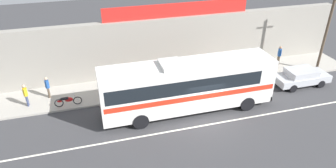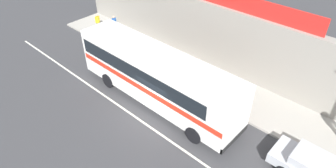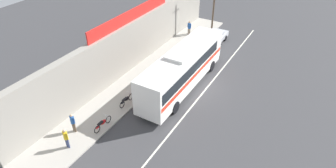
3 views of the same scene
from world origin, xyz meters
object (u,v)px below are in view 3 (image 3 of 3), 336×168
at_px(utility_pole, 214,1).
at_px(motorcycle_blue, 102,123).
at_px(motorcycle_orange, 126,100).
at_px(pedestrian_far_left, 73,121).
at_px(pedestrian_by_curb, 66,137).
at_px(parked_car, 215,37).
at_px(pedestrian_near_shop, 189,27).
at_px(intercity_bus, 182,68).

distance_m(utility_pole, motorcycle_blue, 20.98).
distance_m(motorcycle_orange, pedestrian_far_left, 4.80).
bearing_deg(pedestrian_far_left, motorcycle_orange, -16.59).
height_order(motorcycle_blue, pedestrian_by_curb, pedestrian_by_curb).
bearing_deg(utility_pole, motorcycle_blue, 179.74).
relative_size(parked_car, motorcycle_blue, 2.33).
distance_m(utility_pole, pedestrian_far_left, 22.29).
xyz_separation_m(motorcycle_orange, pedestrian_near_shop, (14.88, 1.61, 0.60)).
xyz_separation_m(intercity_bus, parked_car, (9.95, 0.89, -1.33)).
bearing_deg(motorcycle_blue, pedestrian_near_shop, 5.75).
height_order(parked_car, pedestrian_near_shop, pedestrian_near_shop).
relative_size(intercity_bus, pedestrian_near_shop, 6.70).
xyz_separation_m(parked_car, pedestrian_by_curb, (-20.60, 2.48, 0.37)).
height_order(utility_pole, pedestrian_near_shop, utility_pole).
height_order(intercity_bus, motorcycle_orange, intercity_bus).
bearing_deg(parked_car, pedestrian_far_left, 170.36).
height_order(intercity_bus, parked_car, intercity_bus).
relative_size(intercity_bus, pedestrian_far_left, 7.13).
bearing_deg(pedestrian_by_curb, motorcycle_blue, -16.24).
xyz_separation_m(pedestrian_far_left, pedestrian_by_curb, (-1.40, -0.78, 0.01)).
bearing_deg(pedestrian_by_curb, pedestrian_far_left, 29.18).
bearing_deg(motorcycle_orange, pedestrian_by_curb, 174.42).
xyz_separation_m(utility_pole, pedestrian_far_left, (-22.05, 1.67, -2.85)).
relative_size(motorcycle_orange, pedestrian_near_shop, 1.04).
distance_m(pedestrian_far_left, pedestrian_near_shop, 19.46).
distance_m(pedestrian_by_curb, pedestrian_near_shop, 20.88).
bearing_deg(motorcycle_orange, pedestrian_near_shop, 6.18).
relative_size(intercity_bus, utility_pole, 1.60).
height_order(pedestrian_far_left, pedestrian_near_shop, pedestrian_near_shop).
xyz_separation_m(intercity_bus, motorcycle_blue, (-7.92, 2.58, -1.50)).
relative_size(utility_pole, pedestrian_far_left, 4.45).
bearing_deg(pedestrian_near_shop, parked_car, -94.02).
xyz_separation_m(utility_pole, pedestrian_by_curb, (-23.44, 0.89, -2.83)).
xyz_separation_m(motorcycle_blue, pedestrian_far_left, (-1.34, 1.58, 0.53)).
bearing_deg(pedestrian_near_shop, pedestrian_far_left, -179.27).
height_order(intercity_bus, pedestrian_by_curb, intercity_bus).
relative_size(intercity_bus, motorcycle_blue, 6.24).
bearing_deg(intercity_bus, pedestrian_by_curb, 162.43).
distance_m(parked_car, pedestrian_by_curb, 20.76).
bearing_deg(motorcycle_orange, motorcycle_blue, -176.22).
relative_size(pedestrian_far_left, pedestrian_near_shop, 0.94).
bearing_deg(utility_pole, pedestrian_by_curb, 177.82).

